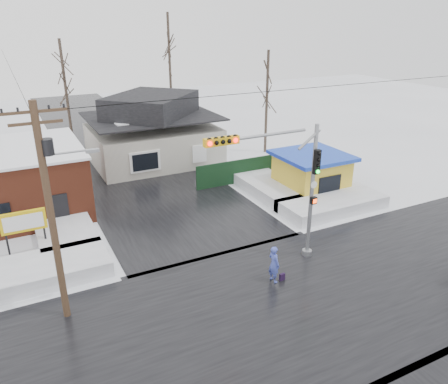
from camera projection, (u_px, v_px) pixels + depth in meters
name	position (u px, v px, depth m)	size (l,w,h in m)	color
ground	(274.00, 308.00, 18.77)	(120.00, 120.00, 0.00)	white
road_ns	(274.00, 308.00, 18.77)	(10.00, 120.00, 0.02)	black
road_ew	(274.00, 308.00, 18.77)	(120.00, 10.00, 0.02)	black
snowbank_nw	(33.00, 273.00, 20.63)	(7.00, 3.00, 0.80)	white
snowbank_ne	(332.00, 204.00, 28.18)	(7.00, 3.00, 0.80)	white
snowbank_nside_w	(62.00, 223.00, 25.60)	(3.00, 8.00, 0.80)	white
snowbank_nside_e	(265.00, 184.00, 31.48)	(3.00, 8.00, 0.80)	white
traffic_signal	(287.00, 179.00, 20.54)	(6.05, 0.68, 7.00)	gray
utility_pole	(51.00, 204.00, 16.42)	(3.15, 0.44, 9.00)	#382619
marquee_sign	(23.00, 223.00, 22.12)	(2.20, 0.21, 2.55)	black
house	(153.00, 131.00, 36.81)	(10.40, 8.40, 5.76)	beige
kiosk	(311.00, 173.00, 30.47)	(4.60, 4.60, 2.88)	gold
fence	(245.00, 170.00, 32.73)	(8.00, 0.12, 1.80)	black
tree_far_left	(63.00, 65.00, 35.60)	(3.00, 3.00, 10.00)	#332821
tree_far_mid	(169.00, 40.00, 40.85)	(3.00, 3.00, 12.00)	#332821
tree_far_right	(268.00, 72.00, 37.65)	(3.00, 3.00, 9.00)	#332821
pedestrian	(274.00, 264.00, 20.33)	(0.67, 0.44, 1.83)	#404FB4
shopping_bag	(282.00, 277.00, 20.67)	(0.28, 0.12, 0.35)	black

